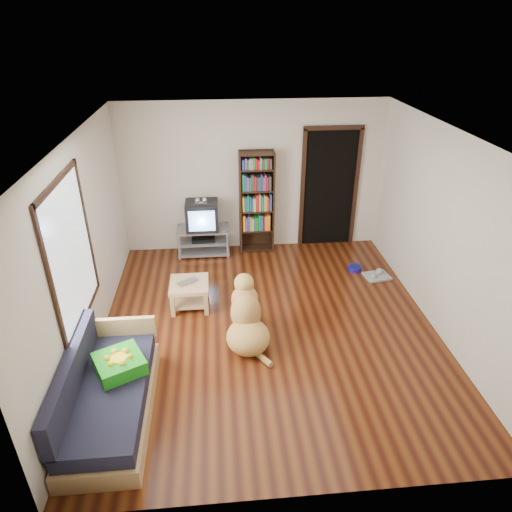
{
  "coord_description": "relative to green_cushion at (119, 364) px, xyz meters",
  "views": [
    {
      "loc": [
        -0.64,
        -5.03,
        3.81
      ],
      "look_at": [
        -0.14,
        0.39,
        0.9
      ],
      "focal_mm": 32.0,
      "sensor_mm": 36.0,
      "label": 1
    }
  ],
  "objects": [
    {
      "name": "laptop",
      "position": [
        0.66,
        1.73,
        -0.09
      ],
      "size": [
        0.35,
        0.33,
        0.02
      ],
      "primitive_type": "imported",
      "rotation": [
        0.0,
        0.0,
        0.61
      ],
      "color": "silver",
      "rests_on": "coffee_table"
    },
    {
      "name": "dog",
      "position": [
        1.43,
        0.89,
        -0.17
      ],
      "size": [
        0.59,
        1.07,
        0.89
      ],
      "color": "tan",
      "rests_on": "ground"
    },
    {
      "name": "ceiling",
      "position": [
        1.75,
        1.16,
        2.1
      ],
      "size": [
        5.0,
        5.0,
        0.0
      ],
      "primitive_type": "plane",
      "rotation": [
        3.14,
        0.0,
        0.0
      ],
      "color": "white",
      "rests_on": "ground"
    },
    {
      "name": "tv_stand",
      "position": [
        0.85,
        3.41,
        -0.23
      ],
      "size": [
        0.9,
        0.45,
        0.5
      ],
      "color": "#99999E",
      "rests_on": "ground"
    },
    {
      "name": "window",
      "position": [
        -0.48,
        0.66,
        1.0
      ],
      "size": [
        0.03,
        1.46,
        1.7
      ],
      "color": "white",
      "rests_on": "wall_left"
    },
    {
      "name": "doorway",
      "position": [
        3.1,
        3.64,
        0.62
      ],
      "size": [
        1.03,
        0.05,
        2.19
      ],
      "color": "black",
      "rests_on": "wall_back"
    },
    {
      "name": "sofa",
      "position": [
        -0.12,
        -0.22,
        -0.24
      ],
      "size": [
        0.8,
        1.8,
        0.8
      ],
      "color": "tan",
      "rests_on": "ground"
    },
    {
      "name": "wall_front",
      "position": [
        1.75,
        -1.34,
        0.8
      ],
      "size": [
        4.5,
        0.0,
        4.5
      ],
      "primitive_type": "plane",
      "rotation": [
        -1.57,
        0.0,
        0.0
      ],
      "color": "beige",
      "rests_on": "ground"
    },
    {
      "name": "grey_rag",
      "position": [
        3.66,
        2.32,
        -0.48
      ],
      "size": [
        0.45,
        0.38,
        0.03
      ],
      "primitive_type": "cube",
      "rotation": [
        0.0,
        0.0,
        0.17
      ],
      "color": "#AAAAAA",
      "rests_on": "ground"
    },
    {
      "name": "bookshelf",
      "position": [
        1.8,
        3.5,
        0.5
      ],
      "size": [
        0.6,
        0.3,
        1.8
      ],
      "color": "black",
      "rests_on": "ground"
    },
    {
      "name": "wall_left",
      "position": [
        -0.5,
        1.16,
        0.8
      ],
      "size": [
        0.0,
        5.0,
        5.0
      ],
      "primitive_type": "plane",
      "rotation": [
        1.57,
        0.0,
        1.57
      ],
      "color": "beige",
      "rests_on": "ground"
    },
    {
      "name": "wall_right",
      "position": [
        4.0,
        1.16,
        0.8
      ],
      "size": [
        0.0,
        5.0,
        5.0
      ],
      "primitive_type": "plane",
      "rotation": [
        1.57,
        0.0,
        -1.57
      ],
      "color": "beige",
      "rests_on": "ground"
    },
    {
      "name": "ground",
      "position": [
        1.75,
        1.16,
        -0.5
      ],
      "size": [
        5.0,
        5.0,
        0.0
      ],
      "primitive_type": "plane",
      "color": "#5B2B0F",
      "rests_on": "ground"
    },
    {
      "name": "crt_tv",
      "position": [
        0.85,
        3.43,
        0.24
      ],
      "size": [
        0.55,
        0.52,
        0.58
      ],
      "color": "black",
      "rests_on": "tv_stand"
    },
    {
      "name": "wall_back",
      "position": [
        1.75,
        3.66,
        0.8
      ],
      "size": [
        4.5,
        0.0,
        4.5
      ],
      "primitive_type": "plane",
      "rotation": [
        1.57,
        0.0,
        0.0
      ],
      "color": "beige",
      "rests_on": "ground"
    },
    {
      "name": "dog_bowl",
      "position": [
        3.36,
        2.57,
        -0.46
      ],
      "size": [
        0.22,
        0.22,
        0.08
      ],
      "primitive_type": "cylinder",
      "color": "navy",
      "rests_on": "ground"
    },
    {
      "name": "coffee_table",
      "position": [
        0.66,
        1.76,
        -0.22
      ],
      "size": [
        0.55,
        0.55,
        0.4
      ],
      "color": "tan",
      "rests_on": "ground"
    },
    {
      "name": "green_cushion",
      "position": [
        0.0,
        0.0,
        0.0
      ],
      "size": [
        0.64,
        0.64,
        0.16
      ],
      "primitive_type": "cube",
      "rotation": [
        0.0,
        0.0,
        0.47
      ],
      "color": "green",
      "rests_on": "sofa"
    }
  ]
}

